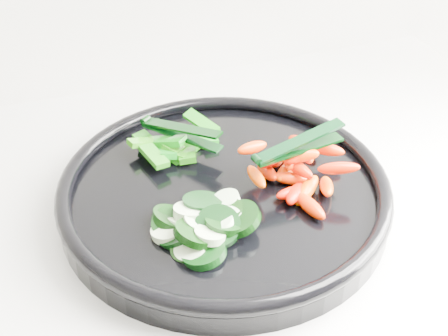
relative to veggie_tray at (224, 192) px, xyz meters
name	(u,v)px	position (x,y,z in m)	size (l,w,h in m)	color
veggie_tray	(224,192)	(0.00, 0.00, 0.00)	(0.44, 0.44, 0.04)	black
cucumber_pile	(198,227)	(-0.05, -0.06, 0.01)	(0.13, 0.12, 0.04)	black
carrot_pile	(296,169)	(0.08, -0.01, 0.02)	(0.13, 0.16, 0.05)	#FD5500
pepper_pile	(174,145)	(-0.03, 0.09, 0.01)	(0.12, 0.10, 0.04)	#0C6F0A
tong_carrot	(297,146)	(0.08, -0.01, 0.05)	(0.11, 0.03, 0.02)	black
tong_pepper	(179,131)	(-0.02, 0.09, 0.03)	(0.08, 0.10, 0.02)	black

